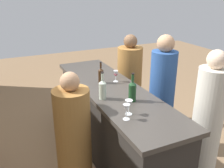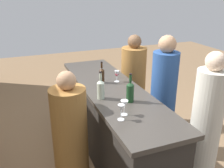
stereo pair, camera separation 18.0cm
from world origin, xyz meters
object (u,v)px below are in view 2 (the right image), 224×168
Objects in this scene: person_center_guest at (133,84)px; person_server_behind at (70,139)px; wine_bottle_second_left_clear_pale at (101,89)px; wine_glass_near_center at (124,104)px; person_right_guest at (163,100)px; wine_bottle_center_amber_brown at (102,75)px; wine_glass_near_left at (117,74)px; wine_glass_near_right at (121,109)px; person_left_guest at (205,131)px; wine_bottle_leftmost_olive_green at (130,91)px.

person_center_guest reaches higher than person_server_behind.
wine_glass_near_center is at bearing -168.77° from wine_bottle_second_left_clear_pale.
person_server_behind reaches higher than wine_glass_near_center.
wine_glass_near_center is 0.09× the size of person_right_guest.
person_right_guest is (-0.31, -0.75, -0.35)m from wine_bottle_center_amber_brown.
wine_glass_near_left is (-0.03, -0.20, -0.01)m from wine_bottle_center_amber_brown.
wine_glass_near_right reaches higher than wine_glass_near_left.
wine_glass_near_right is 0.98m from person_left_guest.
person_left_guest is (-1.09, -0.55, -0.35)m from wine_glass_near_left.
wine_bottle_leftmost_olive_green is 0.20× the size of person_right_guest.
wine_bottle_center_amber_brown is 0.20m from wine_glass_near_left.
person_center_guest is (1.02, -0.91, -0.44)m from wine_bottle_second_left_clear_pale.
person_left_guest is (-1.13, -0.75, -0.35)m from wine_bottle_center_amber_brown.
wine_bottle_leftmost_olive_green is at bearing -35.47° from wine_glass_near_center.
wine_bottle_leftmost_olive_green is 1.44m from person_center_guest.
wine_glass_near_center is 0.09× the size of person_left_guest.
wine_bottle_leftmost_olive_green is 0.66m from wine_bottle_center_amber_brown.
person_server_behind is (-0.29, 1.32, -0.12)m from person_right_guest.
wine_glass_near_center is at bearing 162.07° from wine_glass_near_left.
person_left_guest reaches higher than person_server_behind.
wine_bottle_center_amber_brown is 1.01m from person_center_guest.
person_center_guest is at bearing -41.66° from wine_bottle_second_left_clear_pale.
wine_glass_near_center is 0.93m from person_left_guest.
person_right_guest reaches higher than wine_bottle_second_left_clear_pale.
wine_glass_near_left is 0.11× the size of person_server_behind.
wine_glass_near_right is at bearing 139.10° from wine_glass_near_center.
wine_glass_near_right reaches higher than wine_glass_near_center.
wine_bottle_leftmost_olive_green is 2.11× the size of wine_glass_near_center.
wine_bottle_leftmost_olive_green is 1.13× the size of wine_bottle_center_amber_brown.
person_left_guest is 1.08× the size of person_center_guest.
wine_glass_near_left is at bearing -9.38° from wine_bottle_leftmost_olive_green.
person_left_guest is (-0.66, -0.92, -0.36)m from wine_bottle_second_left_clear_pale.
person_server_behind is at bearing 46.63° from wine_glass_near_right.
wine_bottle_center_amber_brown is at bearing 59.00° from person_center_guest.
wine_bottle_center_amber_brown is 0.91m from wine_glass_near_center.
person_server_behind is (-0.13, 0.40, -0.48)m from wine_bottle_second_left_clear_pale.
wine_bottle_leftmost_olive_green is 0.63m from wine_glass_near_left.
person_server_behind is (0.31, 0.48, -0.47)m from wine_glass_near_center.
person_server_behind reaches higher than wine_glass_near_left.
wine_glass_near_center is 0.98× the size of wine_glass_near_right.
person_center_guest reaches higher than wine_bottle_center_amber_brown.
wine_glass_near_center is at bearing -40.90° from wine_glass_near_right.
wine_bottle_second_left_clear_pale is (0.19, 0.27, -0.00)m from wine_bottle_leftmost_olive_green.
person_right_guest is at bearing -115.93° from wine_glass_near_left.
person_center_guest is 0.86m from person_right_guest.
wine_glass_near_left is 0.71m from person_right_guest.
person_right_guest reaches higher than wine_bottle_leftmost_olive_green.
wine_glass_near_left is at bearing -100.09° from wine_bottle_center_amber_brown.
person_left_guest is at bearing -125.88° from wine_bottle_leftmost_olive_green.
person_left_guest is at bearing -125.69° from wine_bottle_second_left_clear_pale.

